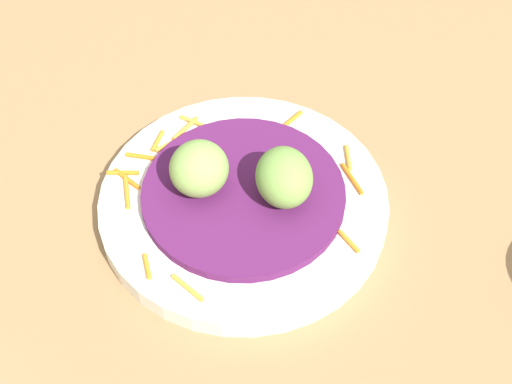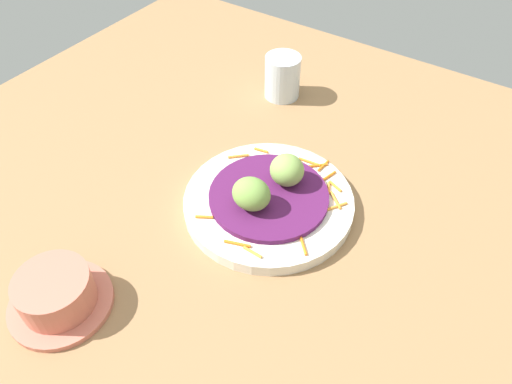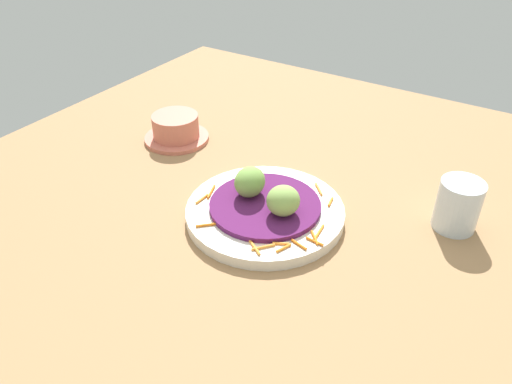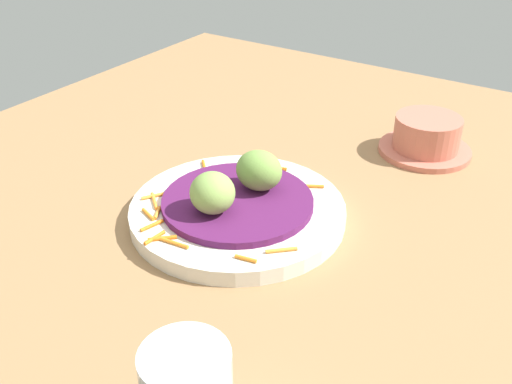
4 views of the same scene
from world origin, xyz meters
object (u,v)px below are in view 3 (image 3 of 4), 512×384
guac_scoop_left (248,181)px  main_plate (265,212)px  water_glass (458,205)px  guac_scoop_center (283,201)px  terracotta_bowl (176,129)px

guac_scoop_left → main_plate: bearing=-12.0°
main_plate → guac_scoop_left: bearing=168.0°
guac_scoop_left → water_glass: 31.66cm
main_plate → guac_scoop_left: size_ratio=4.52×
water_glass → guac_scoop_center: bearing=-147.1°
main_plate → guac_scoop_left: 5.50cm
terracotta_bowl → water_glass: water_glass is taller
main_plate → guac_scoop_center: bearing=-12.0°
guac_scoop_left → guac_scoop_center: 7.28cm
guac_scoop_left → guac_scoop_center: (7.12, -1.52, -0.06)cm
guac_scoop_left → terracotta_bowl: (-24.42, 11.44, -2.68)cm
main_plate → water_glass: (25.44, 13.42, 3.04)cm
guac_scoop_center → water_glass: (21.88, 14.18, -1.02)cm
guac_scoop_left → water_glass: water_glass is taller
guac_scoop_center → main_plate: bearing=168.0°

